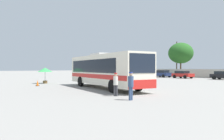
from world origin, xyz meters
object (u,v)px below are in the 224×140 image
parked_car_leftmost_dark_blue (162,73)px  roadside_tree_left (181,53)px  coach_bus_cream_red (104,69)px  parked_car_third_black (224,75)px  traffic_cone_on_apron (38,83)px  vendor_umbrella_near_gate_green (45,70)px  vendor_umbrella_secondary_green (96,68)px  utility_pole_near (177,58)px  passenger_waiting_on_apron (131,84)px  attendant_by_bus_door (116,83)px  parked_car_second_red (183,74)px

parked_car_leftmost_dark_blue → roadside_tree_left: roadside_tree_left is taller
coach_bus_cream_red → parked_car_third_black: 25.08m
parked_car_leftmost_dark_blue → traffic_cone_on_apron: 29.45m
vendor_umbrella_near_gate_green → vendor_umbrella_secondary_green: 8.26m
vendor_umbrella_secondary_green → parked_car_third_black: 21.44m
vendor_umbrella_secondary_green → utility_pole_near: (-4.02, 25.08, 2.22)m
utility_pole_near → vendor_umbrella_near_gate_green: bearing=-81.9°
parked_car_third_black → utility_pole_near: size_ratio=0.53×
coach_bus_cream_red → passenger_waiting_on_apron: (7.42, -3.32, -0.85)m
coach_bus_cream_red → traffic_cone_on_apron: coach_bus_cream_red is taller
vendor_umbrella_secondary_green → vendor_umbrella_near_gate_green: bearing=-85.1°
coach_bus_cream_red → roadside_tree_left: (-13.48, 31.00, 3.55)m
coach_bus_cream_red → parked_car_leftmost_dark_blue: (-13.48, 24.46, -1.03)m
vendor_umbrella_near_gate_green → parked_car_third_black: bearing=71.1°
passenger_waiting_on_apron → parked_car_leftmost_dark_blue: bearing=126.9°
traffic_cone_on_apron → utility_pole_near: bearing=102.8°
attendant_by_bus_door → utility_pole_near: bearing=120.5°
coach_bus_cream_red → passenger_waiting_on_apron: 8.18m
vendor_umbrella_near_gate_green → parked_car_leftmost_dark_blue: 26.79m
passenger_waiting_on_apron → vendor_umbrella_near_gate_green: vendor_umbrella_near_gate_green is taller
parked_car_leftmost_dark_blue → parked_car_third_black: bearing=2.6°
vendor_umbrella_near_gate_green → parked_car_leftmost_dark_blue: bearing=97.4°
traffic_cone_on_apron → vendor_umbrella_secondary_green: bearing=111.4°
attendant_by_bus_door → utility_pole_near: (-20.06, 34.04, 3.33)m
attendant_by_bus_door → passenger_waiting_on_apron: 2.15m
attendant_by_bus_door → vendor_umbrella_secondary_green: (-16.04, 8.96, 1.10)m
coach_bus_cream_red → parked_car_third_black: bearing=91.6°
attendant_by_bus_door → passenger_waiting_on_apron: passenger_waiting_on_apron is taller
coach_bus_cream_red → parked_car_second_red: bearing=108.7°
attendant_by_bus_door → vendor_umbrella_near_gate_green: 15.37m
attendant_by_bus_door → traffic_cone_on_apron: attendant_by_bus_door is taller
parked_car_third_black → utility_pole_near: (-14.02, 6.16, 3.48)m
parked_car_third_black → roadside_tree_left: bearing=155.0°
parked_car_second_red → parked_car_third_black: size_ratio=0.98×
parked_car_leftmost_dark_blue → parked_car_second_red: 5.31m
coach_bus_cream_red → roadside_tree_left: 33.99m
parked_car_leftmost_dark_blue → utility_pole_near: size_ratio=0.54×
vendor_umbrella_secondary_green → parked_car_leftmost_dark_blue: vendor_umbrella_secondary_green is taller
parked_car_second_red → traffic_cone_on_apron: size_ratio=6.58×
parked_car_leftmost_dark_blue → traffic_cone_on_apron: size_ratio=6.88×
passenger_waiting_on_apron → vendor_umbrella_secondary_green: (-18.13, 9.45, 1.04)m
passenger_waiting_on_apron → utility_pole_near: size_ratio=0.21×
vendor_umbrella_secondary_green → roadside_tree_left: bearing=96.4°
parked_car_leftmost_dark_blue → parked_car_second_red: (5.30, -0.33, -0.04)m
vendor_umbrella_near_gate_green → parked_car_leftmost_dark_blue: vendor_umbrella_near_gate_green is taller
parked_car_second_red → utility_pole_near: 10.25m
passenger_waiting_on_apron → vendor_umbrella_secondary_green: size_ratio=0.73×
coach_bus_cream_red → vendor_umbrella_secondary_green: bearing=150.2°
parked_car_second_red → utility_pole_near: (-6.55, 7.07, 3.49)m
parked_car_leftmost_dark_blue → passenger_waiting_on_apron: bearing=-53.1°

